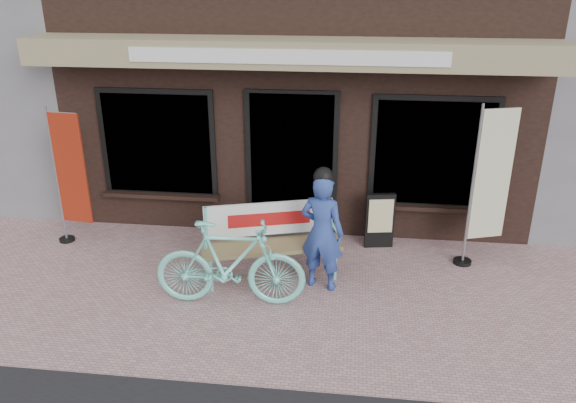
# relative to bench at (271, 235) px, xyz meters

# --- Properties ---
(ground) EXTENTS (70.00, 70.00, 0.00)m
(ground) POSITION_rel_bench_xyz_m (0.13, -0.71, -0.57)
(ground) COLOR #BE9193
(ground) RESTS_ON ground
(storefront) EXTENTS (7.00, 6.77, 6.00)m
(storefront) POSITION_rel_bench_xyz_m (0.13, 4.25, 2.42)
(storefront) COLOR black
(storefront) RESTS_ON ground
(bench) EXTENTS (1.84, 0.95, 0.97)m
(bench) POSITION_rel_bench_xyz_m (0.00, 0.00, 0.00)
(bench) COLOR #73E2CF
(bench) RESTS_ON ground
(person) EXTENTS (0.63, 0.50, 1.60)m
(person) POSITION_rel_bench_xyz_m (0.68, -0.24, 0.22)
(person) COLOR #2C4598
(person) RESTS_ON ground
(bicycle) EXTENTS (1.82, 0.60, 1.08)m
(bicycle) POSITION_rel_bench_xyz_m (-0.37, -0.77, -0.03)
(bicycle) COLOR #73E2CF
(bicycle) RESTS_ON ground
(nobori_red) EXTENTS (0.60, 0.24, 2.03)m
(nobori_red) POSITION_rel_bench_xyz_m (-2.97, 0.58, 0.48)
(nobori_red) COLOR gray
(nobori_red) RESTS_ON ground
(nobori_cream) EXTENTS (0.66, 0.33, 2.22)m
(nobori_cream) POSITION_rel_bench_xyz_m (2.79, 0.66, 0.58)
(nobori_cream) COLOR gray
(nobori_cream) RESTS_ON ground
(menu_stand) EXTENTS (0.42, 0.15, 0.83)m
(menu_stand) POSITION_rel_bench_xyz_m (1.44, 0.96, -0.15)
(menu_stand) COLOR black
(menu_stand) RESTS_ON ground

